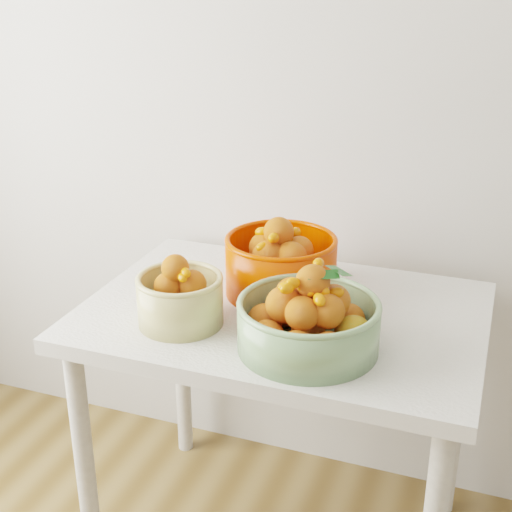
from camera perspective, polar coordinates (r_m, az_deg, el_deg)
The scene contains 4 objects.
table at distance 1.86m, azimuth 2.15°, elevation -6.91°, with size 1.00×0.70×0.75m.
bowl_cream at distance 1.72m, azimuth -6.07°, elevation -3.33°, with size 0.25×0.25×0.18m.
bowl_green at distance 1.61m, azimuth 4.20°, elevation -5.16°, with size 0.34×0.34×0.21m.
bowl_orange at distance 1.86m, azimuth 1.98°, elevation -0.63°, with size 0.31×0.31×0.21m.
Camera 1 is at (0.08, 0.06, 1.57)m, focal length 50.00 mm.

